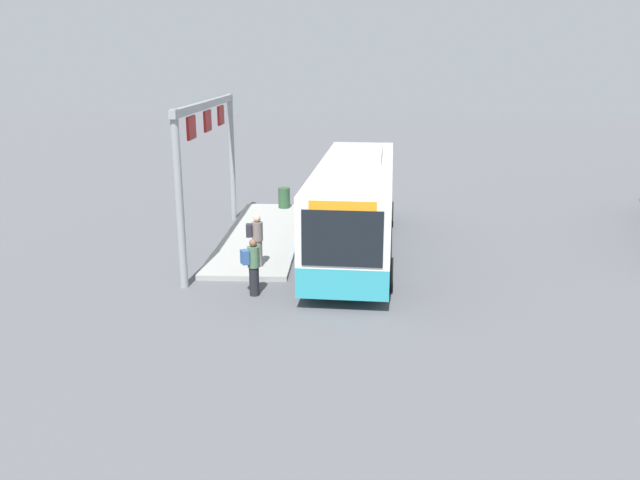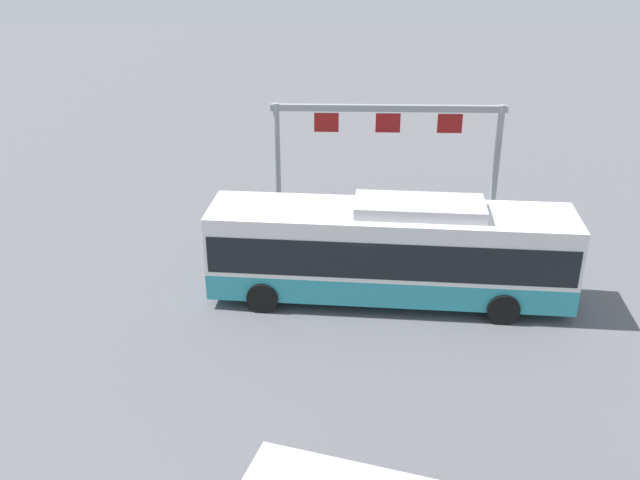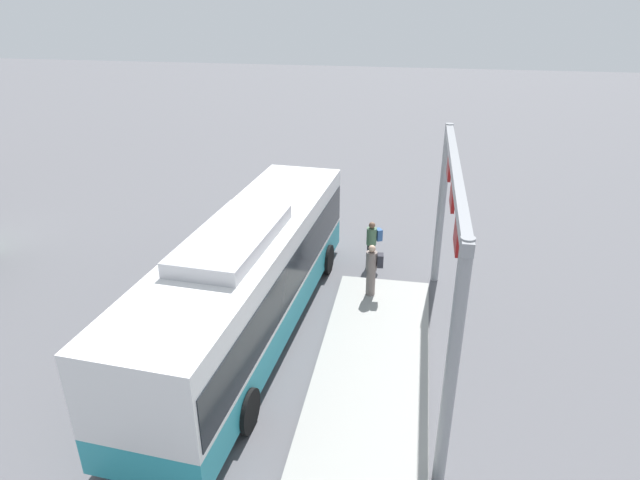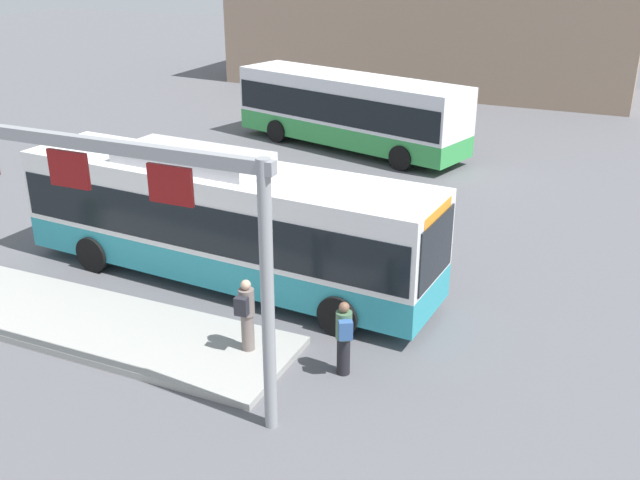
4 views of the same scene
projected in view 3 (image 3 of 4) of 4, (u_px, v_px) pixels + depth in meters
ground_plane at (253, 331)px, 15.21m from camera, size 120.00×120.00×0.00m
platform_curb at (370, 380)px, 13.18m from camera, size 10.00×2.80×0.16m
bus_main at (249, 275)px, 14.44m from camera, size 11.63×3.26×3.46m
person_boarding at (372, 243)px, 18.44m from camera, size 0.53×0.61×1.67m
person_waiting_near at (372, 269)px, 16.40m from camera, size 0.37×0.55×1.67m
platform_sign_gantry at (450, 224)px, 12.73m from camera, size 8.60×0.24×5.20m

